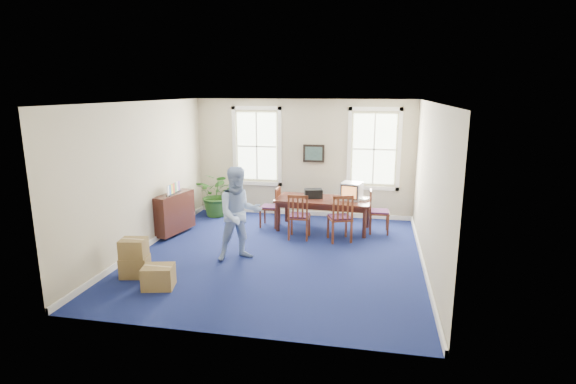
% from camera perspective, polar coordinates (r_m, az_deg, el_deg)
% --- Properties ---
extents(floor, '(6.50, 6.50, 0.00)m').
position_cam_1_polar(floor, '(9.64, -1.29, -8.02)').
color(floor, navy).
rests_on(floor, ground).
extents(ceiling, '(6.50, 6.50, 0.00)m').
position_cam_1_polar(ceiling, '(9.01, -1.39, 11.36)').
color(ceiling, white).
rests_on(ceiling, ground).
extents(wall_back, '(6.50, 0.00, 6.50)m').
position_cam_1_polar(wall_back, '(12.34, 1.93, 4.30)').
color(wall_back, '#B8AB8E').
rests_on(wall_back, ground).
extents(wall_front, '(6.50, 0.00, 6.50)m').
position_cam_1_polar(wall_front, '(6.16, -7.90, -4.62)').
color(wall_front, '#B8AB8E').
rests_on(wall_front, ground).
extents(wall_left, '(0.00, 6.50, 6.50)m').
position_cam_1_polar(wall_left, '(10.26, -17.94, 1.92)').
color(wall_left, '#B8AB8E').
rests_on(wall_left, ground).
extents(wall_right, '(0.00, 6.50, 6.50)m').
position_cam_1_polar(wall_right, '(9.04, 17.57, 0.54)').
color(wall_right, '#B8AB8E').
rests_on(wall_right, ground).
extents(baseboard_back, '(6.00, 0.04, 0.12)m').
position_cam_1_polar(baseboard_back, '(12.63, 1.86, -2.65)').
color(baseboard_back, white).
rests_on(baseboard_back, ground).
extents(baseboard_left, '(0.04, 6.50, 0.12)m').
position_cam_1_polar(baseboard_left, '(10.63, -17.23, -6.26)').
color(baseboard_left, white).
rests_on(baseboard_left, ground).
extents(baseboard_right, '(0.04, 6.50, 0.12)m').
position_cam_1_polar(baseboard_right, '(9.47, 16.75, -8.59)').
color(baseboard_right, white).
rests_on(baseboard_right, ground).
extents(window_left, '(1.40, 0.12, 2.20)m').
position_cam_1_polar(window_left, '(12.55, -3.97, 5.80)').
color(window_left, white).
rests_on(window_left, ground).
extents(window_right, '(1.40, 0.12, 2.20)m').
position_cam_1_polar(window_right, '(12.12, 10.87, 5.35)').
color(window_right, white).
rests_on(window_right, ground).
extents(wall_picture, '(0.58, 0.06, 0.48)m').
position_cam_1_polar(wall_picture, '(12.22, 3.29, 4.91)').
color(wall_picture, black).
rests_on(wall_picture, ground).
extents(conference_table, '(2.38, 1.19, 0.79)m').
position_cam_1_polar(conference_table, '(11.29, 4.50, -2.80)').
color(conference_table, '#401C14').
rests_on(conference_table, ground).
extents(crt_tv, '(0.57, 0.61, 0.43)m').
position_cam_1_polar(crt_tv, '(11.13, 8.10, 0.13)').
color(crt_tv, '#B7B7BC').
rests_on(crt_tv, conference_table).
extents(game_console, '(0.25, 0.27, 0.06)m').
position_cam_1_polar(game_console, '(11.11, 9.68, -0.94)').
color(game_console, white).
rests_on(game_console, conference_table).
extents(equipment_bag, '(0.50, 0.39, 0.22)m').
position_cam_1_polar(equipment_bag, '(11.24, 3.24, -0.18)').
color(equipment_bag, black).
rests_on(equipment_bag, conference_table).
extents(chair_near_left, '(0.50, 0.50, 1.09)m').
position_cam_1_polar(chair_near_left, '(10.55, 1.44, -3.03)').
color(chair_near_left, maroon).
rests_on(chair_near_left, ground).
extents(chair_near_right, '(0.65, 0.65, 1.13)m').
position_cam_1_polar(chair_near_right, '(10.44, 6.60, -3.20)').
color(chair_near_right, maroon).
rests_on(chair_near_right, ground).
extents(chair_end_left, '(0.48, 0.48, 1.03)m').
position_cam_1_polar(chair_end_left, '(11.49, -2.32, -1.89)').
color(chair_end_left, maroon).
rests_on(chair_end_left, ground).
extents(chair_end_right, '(0.50, 0.50, 1.07)m').
position_cam_1_polar(chair_end_right, '(11.18, 11.52, -2.44)').
color(chair_end_right, maroon).
rests_on(chair_end_right, ground).
extents(man, '(1.19, 1.11, 1.94)m').
position_cam_1_polar(man, '(9.20, -6.21, -2.77)').
color(man, '#97B0DE').
rests_on(man, ground).
extents(credenza, '(0.58, 1.25, 0.95)m').
position_cam_1_polar(credenza, '(11.17, -14.21, -2.93)').
color(credenza, '#401C14').
rests_on(credenza, ground).
extents(brochure_rack, '(0.34, 0.59, 0.26)m').
position_cam_1_polar(brochure_rack, '(11.02, -14.30, 0.09)').
color(brochure_rack, '#99999E').
rests_on(brochure_rack, credenza).
extents(potted_plant, '(1.27, 1.15, 1.23)m').
position_cam_1_polar(potted_plant, '(12.53, -8.90, -0.31)').
color(potted_plant, '#244F19').
rests_on(potted_plant, ground).
extents(cardboard_boxes, '(1.57, 1.57, 0.77)m').
position_cam_1_polar(cardboard_boxes, '(8.94, -17.56, -7.71)').
color(cardboard_boxes, olive).
rests_on(cardboard_boxes, ground).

